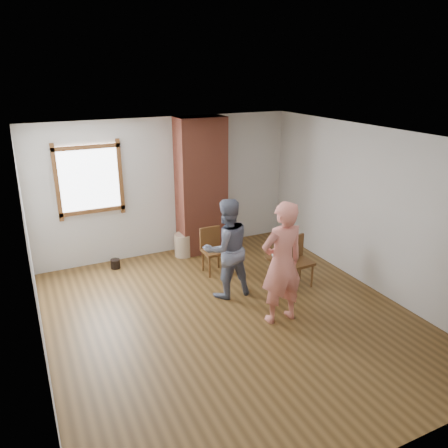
{
  "coord_description": "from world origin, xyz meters",
  "views": [
    {
      "loc": [
        -2.48,
        -4.92,
        3.44
      ],
      "look_at": [
        0.26,
        0.8,
        1.15
      ],
      "focal_mm": 35.0,
      "sensor_mm": 36.0,
      "label": 1
    }
  ],
  "objects_px": {
    "stoneware_crock": "(183,245)",
    "dining_chair_right": "(297,258)",
    "dining_chair_left": "(212,248)",
    "person_pink": "(282,263)",
    "man": "(227,248)",
    "side_table": "(277,266)"
  },
  "relations": [
    {
      "from": "stoneware_crock",
      "to": "dining_chair_right",
      "type": "xyz_separation_m",
      "value": [
        1.29,
        -1.91,
        0.25
      ]
    },
    {
      "from": "dining_chair_left",
      "to": "person_pink",
      "type": "xyz_separation_m",
      "value": [
        0.22,
        -1.87,
        0.44
      ]
    },
    {
      "from": "dining_chair_right",
      "to": "man",
      "type": "distance_m",
      "value": 1.27
    },
    {
      "from": "dining_chair_right",
      "to": "side_table",
      "type": "height_order",
      "value": "dining_chair_right"
    },
    {
      "from": "dining_chair_left",
      "to": "side_table",
      "type": "bearing_deg",
      "value": -57.54
    },
    {
      "from": "dining_chair_right",
      "to": "person_pink",
      "type": "distance_m",
      "value": 1.25
    },
    {
      "from": "stoneware_crock",
      "to": "person_pink",
      "type": "bearing_deg",
      "value": -80.77
    },
    {
      "from": "dining_chair_left",
      "to": "person_pink",
      "type": "relative_size",
      "value": 0.45
    },
    {
      "from": "side_table",
      "to": "man",
      "type": "xyz_separation_m",
      "value": [
        -0.81,
        0.19,
        0.4
      ]
    },
    {
      "from": "stoneware_crock",
      "to": "man",
      "type": "height_order",
      "value": "man"
    },
    {
      "from": "side_table",
      "to": "man",
      "type": "relative_size",
      "value": 0.38
    },
    {
      "from": "person_pink",
      "to": "side_table",
      "type": "bearing_deg",
      "value": -119.58
    },
    {
      "from": "side_table",
      "to": "person_pink",
      "type": "height_order",
      "value": "person_pink"
    },
    {
      "from": "dining_chair_left",
      "to": "man",
      "type": "bearing_deg",
      "value": -99.17
    },
    {
      "from": "stoneware_crock",
      "to": "side_table",
      "type": "bearing_deg",
      "value": -65.24
    },
    {
      "from": "stoneware_crock",
      "to": "person_pink",
      "type": "relative_size",
      "value": 0.25
    },
    {
      "from": "dining_chair_left",
      "to": "man",
      "type": "xyz_separation_m",
      "value": [
        -0.15,
        -0.88,
        0.35
      ]
    },
    {
      "from": "dining_chair_right",
      "to": "person_pink",
      "type": "relative_size",
      "value": 0.47
    },
    {
      "from": "person_pink",
      "to": "man",
      "type": "bearing_deg",
      "value": -70.25
    },
    {
      "from": "stoneware_crock",
      "to": "dining_chair_left",
      "type": "xyz_separation_m",
      "value": [
        0.23,
        -0.86,
        0.23
      ]
    },
    {
      "from": "dining_chair_left",
      "to": "dining_chair_right",
      "type": "height_order",
      "value": "dining_chair_right"
    },
    {
      "from": "stoneware_crock",
      "to": "dining_chair_left",
      "type": "relative_size",
      "value": 0.54
    }
  ]
}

